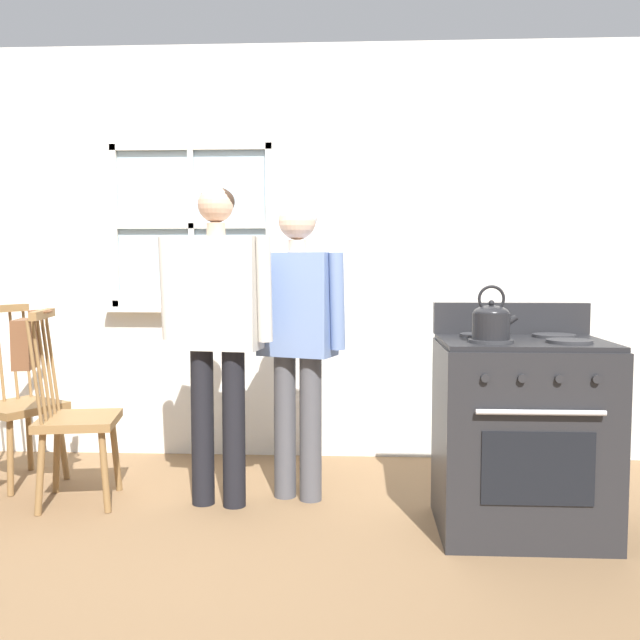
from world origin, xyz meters
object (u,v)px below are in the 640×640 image
(kettle, at_px, (491,321))
(handbag, at_px, (26,343))
(person_teen_center, at_px, (297,321))
(stove, at_px, (521,434))
(person_elderly_left, at_px, (217,315))
(potted_plant, at_px, (180,294))
(chair_by_window, at_px, (74,419))
(chair_center_cluster, at_px, (16,405))

(kettle, xyz_separation_m, handbag, (-2.35, 0.37, -0.15))
(person_teen_center, distance_m, handbag, 1.43)
(kettle, distance_m, handbag, 2.38)
(kettle, bearing_deg, stove, 36.81)
(person_elderly_left, distance_m, potted_plant, 1.04)
(person_elderly_left, xyz_separation_m, potted_plant, (-0.43, 0.94, 0.07))
(kettle, height_order, handbag, kettle)
(chair_by_window, xyz_separation_m, person_elderly_left, (0.78, 0.00, 0.56))
(stove, height_order, handbag, stove)
(person_teen_center, height_order, potted_plant, person_teen_center)
(chair_center_cluster, xyz_separation_m, stove, (2.78, -0.62, 0.02))
(person_teen_center, distance_m, kettle, 1.08)
(chair_by_window, relative_size, person_teen_center, 0.65)
(kettle, height_order, potted_plant, potted_plant)
(stove, xyz_separation_m, handbag, (-2.52, 0.24, 0.40))
(kettle, relative_size, potted_plant, 0.81)
(chair_center_cluster, distance_m, person_teen_center, 1.76)
(chair_center_cluster, xyz_separation_m, handbag, (0.25, -0.38, 0.41))
(person_teen_center, xyz_separation_m, handbag, (-1.42, -0.17, -0.10))
(person_elderly_left, distance_m, handbag, 1.02)
(stove, bearing_deg, person_teen_center, 159.62)
(potted_plant, bearing_deg, chair_center_cluster, -143.98)
(stove, bearing_deg, chair_by_window, 173.09)
(chair_center_cluster, relative_size, potted_plant, 3.41)
(chair_center_cluster, distance_m, potted_plant, 1.20)
(chair_by_window, xyz_separation_m, person_teen_center, (1.19, 0.13, 0.52))
(kettle, xyz_separation_m, potted_plant, (-1.77, 1.36, 0.06))
(person_teen_center, height_order, stove, person_teen_center)
(kettle, bearing_deg, handbag, 171.06)
(potted_plant, bearing_deg, person_elderly_left, -65.56)
(stove, xyz_separation_m, potted_plant, (-1.95, 1.22, 0.61))
(chair_center_cluster, height_order, kettle, kettle)
(potted_plant, distance_m, handbag, 1.16)
(kettle, bearing_deg, person_elderly_left, 162.96)
(stove, bearing_deg, handbag, 174.61)
(chair_center_cluster, height_order, potted_plant, potted_plant)
(person_elderly_left, bearing_deg, chair_by_window, -170.74)
(potted_plant, bearing_deg, stove, -32.17)
(chair_center_cluster, bearing_deg, potted_plant, -23.76)
(person_elderly_left, relative_size, potted_plant, 5.49)
(chair_by_window, bearing_deg, chair_center_cluster, 44.70)
(chair_by_window, xyz_separation_m, kettle, (2.12, -0.41, 0.57))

